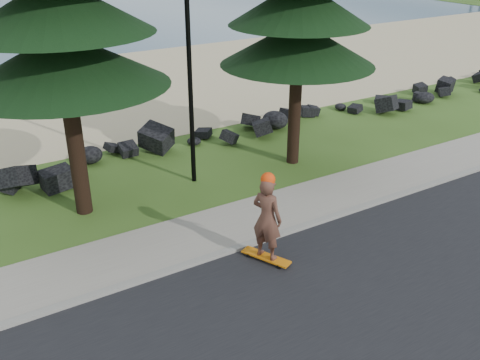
# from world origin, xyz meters

# --- Properties ---
(ground) EXTENTS (160.00, 160.00, 0.00)m
(ground) POSITION_xyz_m (0.00, 0.00, 0.00)
(ground) COLOR #36561B
(ground) RESTS_ON ground
(road) EXTENTS (160.00, 7.00, 0.02)m
(road) POSITION_xyz_m (0.00, -4.50, 0.01)
(road) COLOR black
(road) RESTS_ON ground
(kerb) EXTENTS (160.00, 0.20, 0.10)m
(kerb) POSITION_xyz_m (0.00, -0.90, 0.05)
(kerb) COLOR gray
(kerb) RESTS_ON ground
(sidewalk) EXTENTS (160.00, 2.00, 0.08)m
(sidewalk) POSITION_xyz_m (0.00, 0.20, 0.04)
(sidewalk) COLOR gray
(sidewalk) RESTS_ON ground
(beach_sand) EXTENTS (160.00, 15.00, 0.01)m
(beach_sand) POSITION_xyz_m (0.00, 14.50, 0.01)
(beach_sand) COLOR #CCBF88
(beach_sand) RESTS_ON ground
(seawall_boulders) EXTENTS (60.00, 2.40, 1.10)m
(seawall_boulders) POSITION_xyz_m (0.00, 5.60, 0.00)
(seawall_boulders) COLOR black
(seawall_boulders) RESTS_ON ground
(lamp_post) EXTENTS (0.25, 0.14, 8.14)m
(lamp_post) POSITION_xyz_m (0.00, 3.20, 4.13)
(lamp_post) COLOR black
(lamp_post) RESTS_ON ground
(skateboarder) EXTENTS (0.78, 1.24, 2.28)m
(skateboarder) POSITION_xyz_m (-0.55, -1.65, 1.15)
(skateboarder) COLOR orange
(skateboarder) RESTS_ON ground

